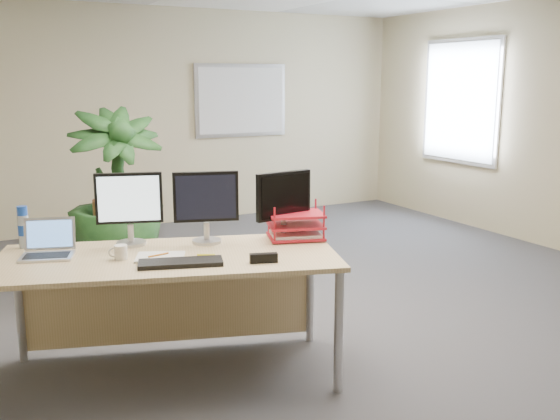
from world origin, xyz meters
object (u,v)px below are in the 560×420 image
monitor_left (129,204)px  desk (169,276)px  monitor_right (206,202)px  laptop (48,246)px  floor_plant (117,206)px

monitor_left → desk: bearing=-56.3°
monitor_left → monitor_right: same height
monitor_left → laptop: 0.55m
floor_plant → laptop: floor_plant is taller
desk → floor_plant: size_ratio=1.47×
desk → floor_plant: bearing=87.2°
monitor_left → laptop: monitor_left is taller
monitor_right → laptop: bearing=170.0°
floor_plant → monitor_right: floor_plant is taller
desk → monitor_left: (-0.17, 0.25, 0.44)m
monitor_right → desk: bearing=-166.4°
desk → monitor_right: monitor_right is taller
floor_plant → desk: bearing=-92.8°
desk → laptop: size_ratio=6.02×
laptop → monitor_right: bearing=-10.0°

